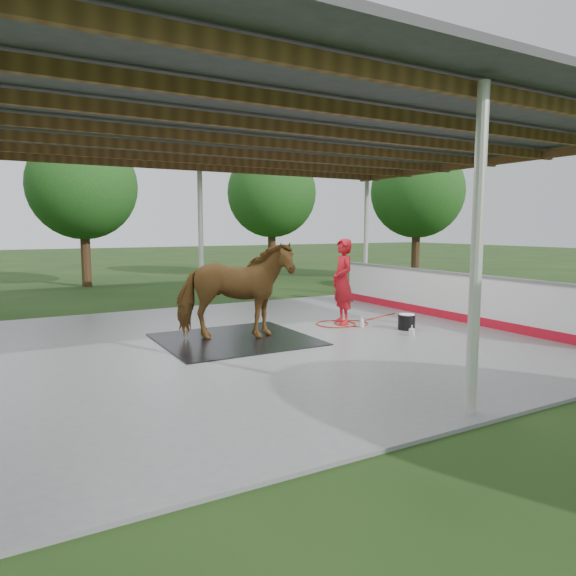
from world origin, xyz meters
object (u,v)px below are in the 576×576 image
horse (235,291)px  wash_bucket (407,322)px  dasher_board (449,297)px  handler (343,281)px

horse → wash_bucket: horse is taller
horse → dasher_board: bearing=-73.1°
handler → horse: bearing=-70.2°
dasher_board → handler: handler is taller
dasher_board → horse: bearing=176.0°
horse → handler: (2.86, 0.39, -0.00)m
dasher_board → wash_bucket: size_ratio=21.72×
horse → wash_bucket: size_ratio=6.17×
handler → dasher_board: bearing=85.5°
handler → wash_bucket: (0.81, -1.27, -0.81)m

